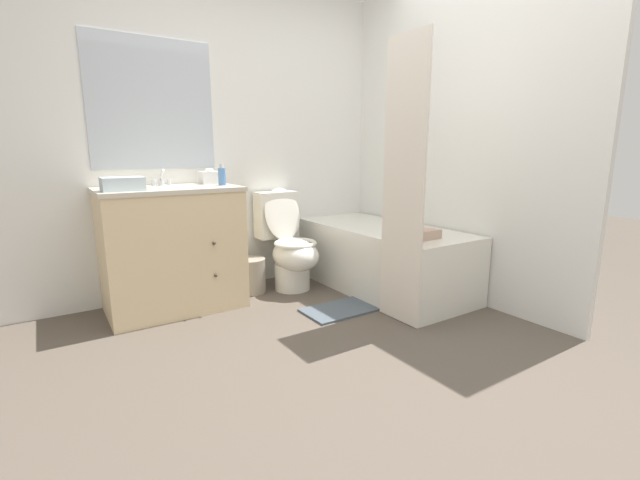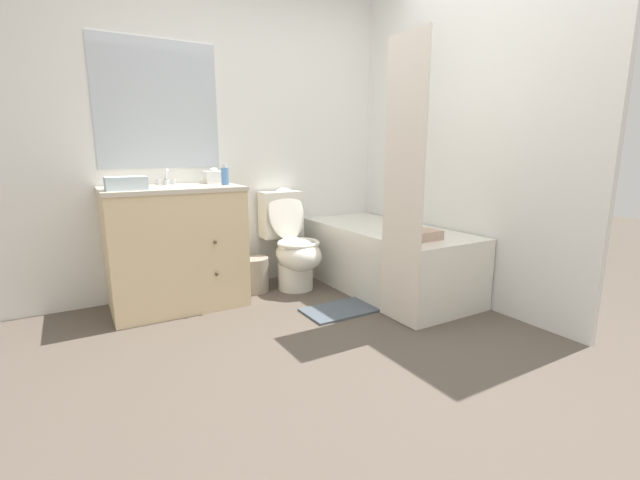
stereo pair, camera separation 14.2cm
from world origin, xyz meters
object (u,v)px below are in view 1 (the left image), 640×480
wastebasket (251,275)px  bath_towel_folded (417,234)px  bath_mat (344,309)px  toilet (289,246)px  vanity_cabinet (172,248)px  soap_dispenser (222,176)px  bathtub (382,258)px  sink_faucet (161,181)px  tissue_box (210,177)px  hand_towel_folded (123,184)px

wastebasket → bath_towel_folded: 1.39m
bath_mat → toilet: bearing=96.2°
wastebasket → bath_towel_folded: bath_towel_folded is taller
toilet → vanity_cabinet: bearing=177.2°
soap_dispenser → bathtub: bearing=-20.5°
sink_faucet → tissue_box: bearing=-4.0°
bathtub → tissue_box: bearing=152.3°
hand_towel_folded → bath_mat: 1.73m
hand_towel_folded → wastebasket: bearing=9.0°
sink_faucet → bathtub: 1.84m
vanity_cabinet → bath_mat: size_ratio=1.60×
bath_towel_folded → bath_mat: 0.76m
wastebasket → bath_mat: 0.86m
hand_towel_folded → bath_mat: (1.33, -0.60, -0.93)m
wastebasket → tissue_box: bearing=153.0°
tissue_box → soap_dispenser: soap_dispenser is taller
toilet → bath_towel_folded: toilet is taller
toilet → hand_towel_folded: (-1.25, -0.08, 0.58)m
bathtub → soap_dispenser: (-1.20, 0.45, 0.69)m
sink_faucet → bathtub: size_ratio=0.09×
tissue_box → hand_towel_folded: 0.72m
vanity_cabinet → bath_towel_folded: bearing=-34.6°
tissue_box → soap_dispenser: size_ratio=0.94×
vanity_cabinet → hand_towel_folded: bearing=-158.2°
soap_dispenser → hand_towel_folded: 0.70m
vanity_cabinet → soap_dispenser: 0.64m
toilet → bath_mat: size_ratio=1.41×
tissue_box → soap_dispenser: 0.20m
vanity_cabinet → wastebasket: vanity_cabinet is taller
wastebasket → bath_mat: size_ratio=0.47×
bathtub → bath_towel_folded: (-0.13, -0.51, 0.30)m
hand_towel_folded → bath_mat: hand_towel_folded is taller
wastebasket → soap_dispenser: soap_dispenser is taller
vanity_cabinet → bath_towel_folded: (1.45, -1.00, 0.11)m
toilet → soap_dispenser: 0.82m
sink_faucet → bath_towel_folded: (1.45, -1.18, -0.37)m
tissue_box → hand_towel_folded: size_ratio=0.58×
sink_faucet → bath_mat: bearing=-41.6°
toilet → wastebasket: (-0.33, 0.07, -0.22)m
soap_dispenser → bath_towel_folded: (1.07, -0.96, -0.40)m
bath_mat → sink_faucet: bearing=138.4°
sink_faucet → bath_mat: (1.01, -0.90, -0.92)m
toilet → wastebasket: toilet is taller
hand_towel_folded → bath_towel_folded: hand_towel_folded is taller
wastebasket → hand_towel_folded: bearing=-171.0°
toilet → tissue_box: tissue_box is taller
tissue_box → bath_mat: (0.66, -0.88, -0.94)m
bathtub → tissue_box: size_ratio=10.65×
tissue_box → bathtub: bearing=-27.7°
vanity_cabinet → bathtub: vanity_cabinet is taller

